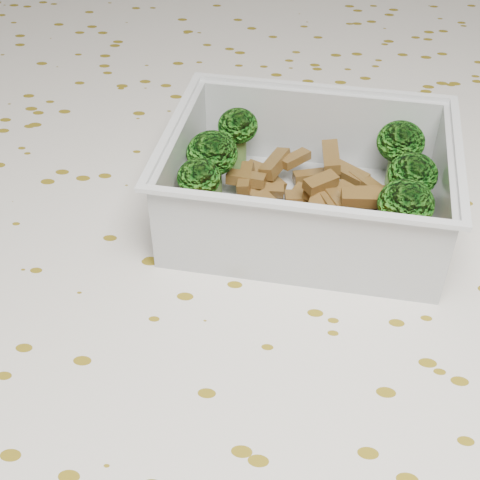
# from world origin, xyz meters

# --- Properties ---
(dining_table) EXTENTS (1.40, 0.90, 0.75)m
(dining_table) POSITION_xyz_m (0.00, 0.00, 0.67)
(dining_table) COLOR brown
(dining_table) RESTS_ON ground
(tablecloth) EXTENTS (1.46, 0.96, 0.19)m
(tablecloth) POSITION_xyz_m (0.00, 0.00, 0.72)
(tablecloth) COLOR silver
(tablecloth) RESTS_ON dining_table
(lunch_container) EXTENTS (0.18, 0.15, 0.06)m
(lunch_container) POSITION_xyz_m (0.03, 0.05, 0.78)
(lunch_container) COLOR silver
(lunch_container) RESTS_ON tablecloth
(broccoli_florets) EXTENTS (0.15, 0.10, 0.05)m
(broccoli_florets) POSITION_xyz_m (0.04, 0.06, 0.79)
(broccoli_florets) COLOR #608C3F
(broccoli_florets) RESTS_ON lunch_container
(meat_pile) EXTENTS (0.11, 0.07, 0.03)m
(meat_pile) POSITION_xyz_m (0.03, 0.06, 0.77)
(meat_pile) COLOR brown
(meat_pile) RESTS_ON lunch_container
(sausage) EXTENTS (0.15, 0.03, 0.03)m
(sausage) POSITION_xyz_m (0.03, 0.01, 0.78)
(sausage) COLOR #AF3E0E
(sausage) RESTS_ON lunch_container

